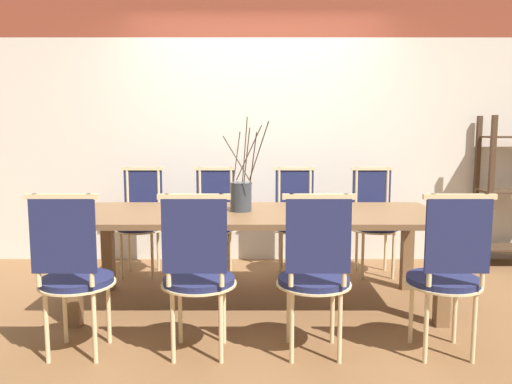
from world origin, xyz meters
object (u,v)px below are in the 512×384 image
object	(u,v)px
chair_far_center	(293,218)
dining_table	(256,223)
vase_centerpiece	(239,195)
chair_near_center	(313,271)
book_stack	(181,211)

from	to	relation	value
chair_far_center	dining_table	bearing A→B (deg)	68.07
dining_table	vase_centerpiece	world-z (taller)	vase_centerpiece
vase_centerpiece	chair_near_center	bearing A→B (deg)	-63.55
vase_centerpiece	book_stack	xyz separation A→B (m)	(-0.42, -0.15, -0.09)
chair_near_center	chair_far_center	bearing A→B (deg)	89.27
dining_table	book_stack	world-z (taller)	book_stack
vase_centerpiece	book_stack	bearing A→B (deg)	-160.03
dining_table	chair_near_center	world-z (taller)	chair_near_center
chair_far_center	book_stack	size ratio (longest dim) A/B	3.80
chair_near_center	book_stack	size ratio (longest dim) A/B	3.80
dining_table	chair_far_center	size ratio (longest dim) A/B	2.75
vase_centerpiece	chair_far_center	bearing A→B (deg)	60.10
vase_centerpiece	book_stack	size ratio (longest dim) A/B	2.72
chair_near_center	vase_centerpiece	distance (m)	1.06
dining_table	vase_centerpiece	xyz separation A→B (m)	(-0.13, 0.04, 0.20)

